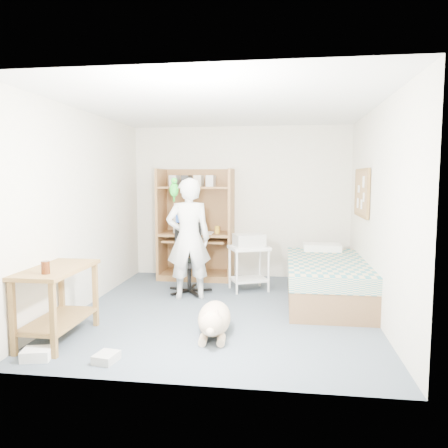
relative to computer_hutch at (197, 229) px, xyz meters
name	(u,v)px	position (x,y,z in m)	size (l,w,h in m)	color
floor	(224,311)	(0.70, -1.74, -0.82)	(4.00, 4.00, 0.00)	#485461
wall_back	(241,202)	(0.70, 0.26, 0.43)	(3.60, 0.02, 2.50)	beige
wall_right	(377,213)	(2.50, -1.74, 0.43)	(0.02, 4.00, 2.50)	beige
wall_left	(85,210)	(-1.10, -1.74, 0.43)	(0.02, 4.00, 2.50)	beige
ceiling	(224,106)	(0.70, -1.74, 1.68)	(3.60, 4.00, 0.02)	white
computer_hutch	(197,229)	(0.00, 0.00, 0.00)	(1.20, 0.63, 1.80)	brown
bed	(326,280)	(2.00, -1.12, -0.53)	(1.02, 2.02, 0.66)	brown
side_desk	(57,292)	(-0.85, -2.94, -0.33)	(0.50, 1.00, 0.75)	brown
corkboard	(362,193)	(2.47, -0.84, 0.63)	(0.04, 0.94, 0.66)	#966843
office_chair	(189,268)	(0.07, -0.92, -0.47)	(0.56, 0.57, 0.99)	black
person	(189,239)	(0.14, -1.22, 0.01)	(0.60, 0.40, 1.65)	white
parrot	(174,188)	(-0.06, -1.21, 0.69)	(0.12, 0.21, 0.33)	#199716
dog	(214,319)	(0.71, -2.60, -0.65)	(0.40, 1.08, 0.40)	#D4B38E
printer_cart	(249,261)	(0.92, -0.70, -0.39)	(0.67, 0.62, 0.66)	white
printer	(249,240)	(0.92, -0.70, -0.08)	(0.42, 0.32, 0.18)	#B6B6B1
crt_monitor	(188,219)	(-0.14, 0.01, 0.15)	(0.46, 0.49, 0.41)	beige
keyboard	(193,239)	(-0.03, -0.16, -0.15)	(0.45, 0.16, 0.03)	beige
pencil_cup	(217,230)	(0.36, -0.09, 0.00)	(0.08, 0.08, 0.12)	gold
drink_glass	(46,268)	(-0.80, -3.22, -0.01)	(0.08, 0.08, 0.12)	#441D0A
floor_box_a	(37,354)	(-0.79, -3.44, -0.77)	(0.25, 0.20, 0.10)	white
floor_box_b	(106,358)	(-0.15, -3.40, -0.78)	(0.18, 0.22, 0.08)	#B7B7B2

